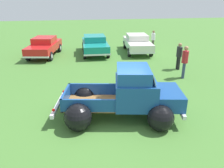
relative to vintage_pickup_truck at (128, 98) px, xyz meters
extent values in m
plane|color=#477A33|center=(-0.38, 0.07, -0.76)|extent=(80.00, 80.00, 0.00)
cylinder|color=black|center=(1.21, 0.66, -0.38)|extent=(0.79, 0.36, 0.76)
cylinder|color=silver|center=(1.21, 0.66, -0.38)|extent=(0.38, 0.29, 0.34)
cylinder|color=black|center=(0.88, -1.05, -0.38)|extent=(0.79, 0.36, 0.76)
cylinder|color=silver|center=(0.88, -1.05, -0.38)|extent=(0.38, 0.29, 0.34)
cylinder|color=black|center=(-1.54, 1.18, -0.38)|extent=(0.79, 0.36, 0.76)
cylinder|color=silver|center=(-1.54, 1.18, -0.38)|extent=(0.38, 0.29, 0.34)
cylinder|color=black|center=(-1.87, -0.53, -0.38)|extent=(0.79, 0.36, 0.76)
cylinder|color=silver|center=(-1.87, -0.53, -0.38)|extent=(0.38, 0.29, 0.34)
sphere|color=black|center=(-1.53, 1.23, -0.32)|extent=(1.12, 1.12, 0.96)
sphere|color=black|center=(-1.88, -0.58, -0.32)|extent=(1.12, 1.12, 0.96)
cube|color=olive|center=(-1.31, 0.25, -0.22)|extent=(2.30, 1.90, 0.04)
cube|color=#19478C|center=(-1.18, 0.97, 0.01)|extent=(2.03, 0.46, 0.50)
cube|color=#19478C|center=(-1.45, -0.47, 0.01)|extent=(2.03, 0.46, 0.50)
cube|color=#19478C|center=(-0.35, 0.07, 0.01)|extent=(0.37, 1.53, 0.50)
cube|color=#19478C|center=(-2.28, 0.44, 0.01)|extent=(0.37, 1.53, 0.50)
cube|color=#19478C|center=(0.26, -0.05, 0.24)|extent=(1.74, 1.94, 0.95)
cube|color=#19478C|center=(0.16, -0.03, 0.94)|extent=(1.42, 1.73, 0.45)
cube|color=#8CADB7|center=(0.79, -0.15, 0.92)|extent=(0.42, 1.46, 0.38)
cube|color=#19478C|center=(1.29, -0.25, 0.04)|extent=(1.53, 1.83, 0.55)
sphere|color=black|center=(1.21, 0.68, -0.34)|extent=(1.08, 1.08, 0.92)
sphere|color=black|center=(0.87, -1.08, -0.34)|extent=(1.08, 1.08, 0.92)
cube|color=silver|center=(-2.58, 0.49, -0.30)|extent=(0.49, 1.97, 0.14)
cube|color=silver|center=(1.82, -0.35, -0.30)|extent=(0.49, 1.97, 0.14)
sphere|color=red|center=(-2.39, 1.26, -0.12)|extent=(0.13, 0.13, 0.11)
sphere|color=red|center=(-2.69, -0.29, -0.12)|extent=(0.13, 0.13, 0.11)
cylinder|color=black|center=(-3.53, 8.62, -0.43)|extent=(0.32, 0.69, 0.66)
cylinder|color=silver|center=(-3.53, 8.62, -0.43)|extent=(0.26, 0.33, 0.30)
cylinder|color=black|center=(-5.13, 8.91, -0.43)|extent=(0.32, 0.69, 0.66)
cylinder|color=silver|center=(-5.13, 8.91, -0.43)|extent=(0.26, 0.33, 0.30)
cylinder|color=black|center=(-3.03, 11.37, -0.43)|extent=(0.32, 0.69, 0.66)
cylinder|color=silver|center=(-3.03, 11.37, -0.43)|extent=(0.26, 0.33, 0.30)
cylinder|color=black|center=(-4.63, 11.66, -0.43)|extent=(0.32, 0.69, 0.66)
cylinder|color=silver|center=(-4.63, 11.66, -0.43)|extent=(0.26, 0.33, 0.30)
cube|color=red|center=(-4.08, 10.14, -0.05)|extent=(2.49, 4.60, 0.55)
cube|color=red|center=(-4.05, 10.31, 0.45)|extent=(1.80, 2.07, 0.45)
cube|color=silver|center=(-3.70, 12.24, -0.31)|extent=(1.79, 0.42, 0.12)
cube|color=silver|center=(-4.46, 8.04, -0.31)|extent=(1.79, 0.42, 0.12)
cylinder|color=black|center=(0.66, 8.73, -0.43)|extent=(0.22, 0.67, 0.66)
cylinder|color=silver|center=(0.66, 8.73, -0.43)|extent=(0.22, 0.30, 0.30)
cylinder|color=black|center=(-1.10, 8.78, -0.43)|extent=(0.22, 0.67, 0.66)
cylinder|color=silver|center=(-1.10, 8.78, -0.43)|extent=(0.22, 0.30, 0.30)
cylinder|color=black|center=(0.74, 11.66, -0.43)|extent=(0.22, 0.67, 0.66)
cylinder|color=silver|center=(0.74, 11.66, -0.43)|extent=(0.22, 0.30, 0.30)
cylinder|color=black|center=(-1.01, 11.71, -0.43)|extent=(0.22, 0.67, 0.66)
cylinder|color=silver|center=(-1.01, 11.71, -0.43)|extent=(0.22, 0.30, 0.30)
cube|color=teal|center=(-0.18, 10.22, -0.05)|extent=(2.01, 4.63, 0.55)
cube|color=teal|center=(-0.17, 10.40, 0.45)|extent=(1.69, 1.97, 0.45)
cube|color=silver|center=(-0.11, 12.47, -0.31)|extent=(1.94, 0.16, 0.12)
cube|color=silver|center=(-0.25, 7.97, -0.31)|extent=(1.94, 0.16, 0.12)
cylinder|color=black|center=(4.01, 8.61, -0.43)|extent=(0.27, 0.68, 0.66)
cylinder|color=silver|center=(4.01, 8.61, -0.43)|extent=(0.24, 0.32, 0.30)
cylinder|color=black|center=(2.32, 8.80, -0.43)|extent=(0.27, 0.68, 0.66)
cylinder|color=silver|center=(2.32, 8.80, -0.43)|extent=(0.24, 0.32, 0.30)
cylinder|color=black|center=(4.35, 11.58, -0.43)|extent=(0.27, 0.68, 0.66)
cylinder|color=silver|center=(4.35, 11.58, -0.43)|extent=(0.24, 0.32, 0.30)
cylinder|color=black|center=(2.66, 11.77, -0.43)|extent=(0.27, 0.68, 0.66)
cylinder|color=silver|center=(2.66, 11.77, -0.43)|extent=(0.24, 0.32, 0.30)
cube|color=silver|center=(3.33, 10.19, -0.05)|extent=(2.34, 4.85, 0.55)
cube|color=silver|center=(3.35, 10.37, 0.45)|extent=(1.80, 2.13, 0.45)
cube|color=silver|center=(3.59, 12.47, -0.31)|extent=(1.88, 0.31, 0.12)
cube|color=silver|center=(3.07, 7.91, -0.31)|extent=(1.88, 0.31, 0.12)
cylinder|color=#4C4742|center=(5.08, 11.10, -0.37)|extent=(0.15, 0.15, 0.77)
cylinder|color=#4C4742|center=(5.08, 11.27, -0.37)|extent=(0.15, 0.15, 0.77)
cylinder|color=silver|center=(5.08, 11.18, 0.30)|extent=(0.34, 0.34, 0.58)
cylinder|color=silver|center=(5.07, 10.96, 0.33)|extent=(0.09, 0.09, 0.55)
cylinder|color=silver|center=(5.08, 11.40, 0.33)|extent=(0.09, 0.09, 0.55)
sphere|color=brown|center=(5.08, 11.18, 0.72)|extent=(0.21, 0.21, 0.21)
cylinder|color=navy|center=(4.14, 3.66, -0.32)|extent=(0.20, 0.20, 0.88)
cylinder|color=navy|center=(4.07, 3.51, -0.32)|extent=(0.20, 0.20, 0.88)
cylinder|color=#B2262D|center=(4.10, 3.58, 0.45)|extent=(0.45, 0.45, 0.66)
cylinder|color=#B2262D|center=(4.20, 3.78, 0.49)|extent=(0.12, 0.12, 0.63)
cylinder|color=#B2262D|center=(4.01, 3.38, 0.49)|extent=(0.12, 0.12, 0.63)
sphere|color=#A87A56|center=(4.10, 3.58, 0.93)|extent=(0.32, 0.32, 0.24)
cylinder|color=black|center=(4.54, 5.04, -0.35)|extent=(0.16, 0.16, 0.81)
cylinder|color=black|center=(4.53, 5.21, -0.35)|extent=(0.16, 0.16, 0.81)
cylinder|color=#26262B|center=(4.54, 5.13, 0.36)|extent=(0.37, 0.37, 0.61)
cylinder|color=#26262B|center=(4.55, 4.91, 0.39)|extent=(0.10, 0.10, 0.58)
cylinder|color=#26262B|center=(4.52, 5.35, 0.39)|extent=(0.10, 0.10, 0.58)
sphere|color=#A87A56|center=(4.54, 5.13, 0.80)|extent=(0.24, 0.24, 0.22)
camera|label=1|loc=(-1.88, -7.12, 3.45)|focal=34.91mm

